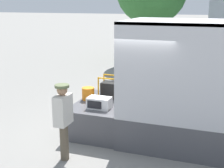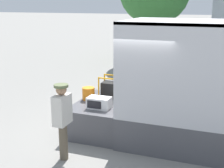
{
  "view_description": "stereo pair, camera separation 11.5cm",
  "coord_description": "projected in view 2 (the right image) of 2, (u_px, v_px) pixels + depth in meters",
  "views": [
    {
      "loc": [
        2.11,
        -7.07,
        3.22
      ],
      "look_at": [
        -0.35,
        -0.2,
        1.3
      ],
      "focal_mm": 50.0,
      "sensor_mm": 36.0,
      "label": 1
    },
    {
      "loc": [
        2.21,
        -7.03,
        3.22
      ],
      "look_at": [
        -0.35,
        -0.2,
        1.3
      ],
      "focal_mm": 50.0,
      "sensor_mm": 36.0,
      "label": 2
    }
  ],
  "objects": [
    {
      "name": "worker_person",
      "position": [
        62.0,
        115.0,
        6.36
      ],
      "size": [
        0.29,
        0.44,
        1.63
      ],
      "color": "brown",
      "rests_on": "ground"
    },
    {
      "name": "orange_bucket",
      "position": [
        89.0,
        94.0,
        8.12
      ],
      "size": [
        0.32,
        0.32,
        0.32
      ],
      "color": "orange",
      "rests_on": "tailgate_deck"
    },
    {
      "name": "ground_plane",
      "position": [
        128.0,
        133.0,
        7.93
      ],
      "size": [
        160.0,
        160.0,
        0.0
      ],
      "primitive_type": "plane",
      "color": "gray"
    },
    {
      "name": "microwave",
      "position": [
        99.0,
        103.0,
        7.46
      ],
      "size": [
        0.55,
        0.36,
        0.27
      ],
      "color": "white",
      "rests_on": "tailgate_deck"
    },
    {
      "name": "portable_generator",
      "position": [
        111.0,
        90.0,
        8.28
      ],
      "size": [
        0.57,
        0.44,
        0.58
      ],
      "color": "black",
      "rests_on": "tailgate_deck"
    },
    {
      "name": "tailgate_deck",
      "position": [
        104.0,
        116.0,
        8.06
      ],
      "size": [
        1.3,
        2.01,
        0.75
      ],
      "primitive_type": "cube",
      "color": "#4C4C51",
      "rests_on": "ground"
    }
  ]
}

